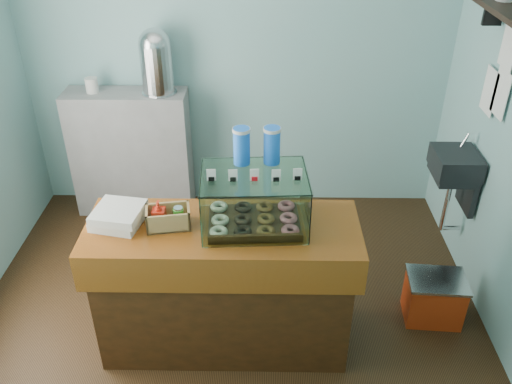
{
  "coord_description": "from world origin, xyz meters",
  "views": [
    {
      "loc": [
        0.24,
        -2.8,
        2.72
      ],
      "look_at": [
        0.19,
        -0.15,
        1.08
      ],
      "focal_mm": 38.0,
      "sensor_mm": 36.0,
      "label": 1
    }
  ],
  "objects_px": {
    "display_case": "(255,195)",
    "coffee_urn": "(156,60)",
    "red_cooler": "(434,298)",
    "counter": "(225,285)"
  },
  "relations": [
    {
      "from": "display_case",
      "to": "coffee_urn",
      "type": "bearing_deg",
      "value": 114.48
    },
    {
      "from": "counter",
      "to": "display_case",
      "type": "xyz_separation_m",
      "value": [
        0.19,
        0.07,
        0.62
      ]
    },
    {
      "from": "counter",
      "to": "display_case",
      "type": "bearing_deg",
      "value": 20.64
    },
    {
      "from": "coffee_urn",
      "to": "red_cooler",
      "type": "height_order",
      "value": "coffee_urn"
    },
    {
      "from": "counter",
      "to": "red_cooler",
      "type": "bearing_deg",
      "value": 8.85
    },
    {
      "from": "red_cooler",
      "to": "counter",
      "type": "bearing_deg",
      "value": -167.03
    },
    {
      "from": "counter",
      "to": "coffee_urn",
      "type": "height_order",
      "value": "coffee_urn"
    },
    {
      "from": "coffee_urn",
      "to": "red_cooler",
      "type": "relative_size",
      "value": 1.29
    },
    {
      "from": "counter",
      "to": "coffee_urn",
      "type": "distance_m",
      "value": 1.92
    },
    {
      "from": "counter",
      "to": "display_case",
      "type": "height_order",
      "value": "display_case"
    }
  ]
}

